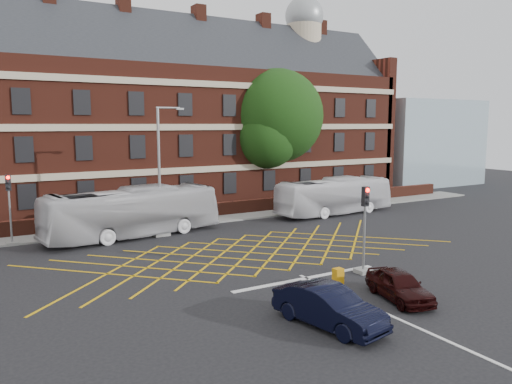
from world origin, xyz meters
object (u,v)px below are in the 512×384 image
car_maroon (399,285)px  street_lamp (161,193)px  traffic_light_far (10,216)px  traffic_light_near (364,238)px  bus_right (335,196)px  deciduous_tree (276,122)px  car_navy (329,307)px  bus_left (133,212)px  utility_cabinet (338,278)px

car_maroon → street_lamp: street_lamp is taller
traffic_light_far → traffic_light_near: bearing=-46.3°
bus_right → car_maroon: 19.86m
deciduous_tree → car_navy: bearing=-118.9°
bus_left → traffic_light_far: bearing=69.6°
street_lamp → car_navy: bearing=-89.7°
traffic_light_far → street_lamp: size_ratio=0.51×
car_navy → traffic_light_far: 21.23m
car_maroon → traffic_light_far: traffic_light_far is taller
bus_right → traffic_light_far: size_ratio=2.47×
bus_left → car_navy: (1.83, -17.77, -0.88)m
car_maroon → deciduous_tree: 27.20m
traffic_light_far → utility_cabinet: (11.94, -16.05, -1.34)m
bus_right → deciduous_tree: (-0.74, 7.61, 5.91)m
bus_left → traffic_light_far: 7.16m
car_maroon → car_navy: bearing=-156.3°
car_navy → traffic_light_near: bearing=26.4°
deciduous_tree → utility_cabinet: bearing=-116.1°
bus_right → deciduous_tree: 9.66m
utility_cabinet → bus_left: bearing=108.8°
car_maroon → street_lamp: 17.30m
deciduous_tree → traffic_light_far: bearing=-165.4°
bus_left → street_lamp: 2.18m
traffic_light_near → traffic_light_far: 20.80m
street_lamp → utility_cabinet: (3.21, -14.05, -2.40)m
car_maroon → deciduous_tree: deciduous_tree is taller
car_maroon → utility_cabinet: (-1.15, 2.55, -0.20)m
car_maroon → deciduous_tree: bearing=83.1°
car_navy → traffic_light_near: (5.56, 4.25, 1.04)m
bus_right → traffic_light_far: (-23.46, 1.68, 0.29)m
car_navy → traffic_light_far: size_ratio=1.04×
street_lamp → utility_cabinet: street_lamp is taller
traffic_light_far → street_lamp: bearing=-12.9°
traffic_light_near → utility_cabinet: 2.96m
bus_right → car_maroon: (-10.37, -16.91, -0.84)m
deciduous_tree → street_lamp: size_ratio=1.47×
bus_right → traffic_light_near: bearing=142.8°
bus_left → street_lamp: size_ratio=1.38×
car_maroon → utility_cabinet: bearing=128.8°
bus_right → street_lamp: 14.80m
car_maroon → traffic_light_far: 22.77m
traffic_light_near → street_lamp: bearing=113.5°
car_maroon → traffic_light_far: size_ratio=0.86×
deciduous_tree → street_lamp: deciduous_tree is taller
bus_left → bus_right: bus_left is taller
car_navy → car_maroon: size_ratio=1.20×
car_navy → utility_cabinet: bearing=35.1°
deciduous_tree → bus_left: bearing=-154.7°
traffic_light_near → utility_cabinet: traffic_light_near is taller
bus_right → utility_cabinet: bearing=138.3°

